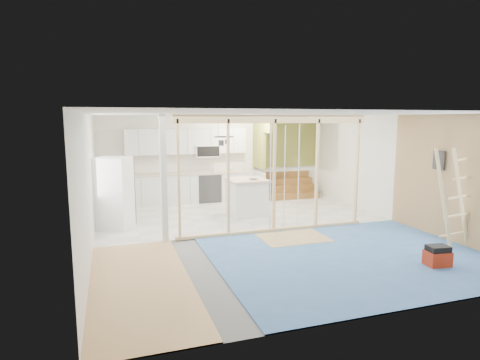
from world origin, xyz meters
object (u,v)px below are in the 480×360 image
object	(u,v)px
fridge	(114,193)
toolbox	(438,257)
island	(247,197)
ladder	(454,198)

from	to	relation	value
fridge	toolbox	distance (m)	6.74
fridge	island	xyz separation A→B (m)	(3.29, 0.24, -0.34)
fridge	island	size ratio (longest dim) A/B	1.64
fridge	ladder	bearing A→B (deg)	-4.82
ladder	fridge	bearing A→B (deg)	171.50
island	toolbox	xyz separation A→B (m)	(1.88, -4.52, -0.30)
fridge	island	bearing A→B (deg)	29.05
fridge	ladder	size ratio (longest dim) A/B	0.85
island	ladder	bearing A→B (deg)	-53.55
fridge	ladder	xyz separation A→B (m)	(6.21, -3.55, 0.17)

